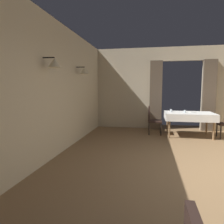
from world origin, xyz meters
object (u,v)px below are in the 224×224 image
Objects in this scene: glass_mid_a at (185,111)px; chair_mid_left at (153,119)px; plate_mid_c at (192,112)px; dining_table_mid at (189,115)px; glass_mid_b at (171,111)px.

chair_mid_left is at bearing 170.39° from glass_mid_a.
chair_mid_left is 4.69× the size of plate_mid_c.
chair_mid_left is 10.74× the size of glass_mid_a.
dining_table_mid is 1.15m from chair_mid_left.
glass_mid_a is 0.93× the size of glass_mid_b.
glass_mid_a is 0.43m from glass_mid_b.
chair_mid_left is 1.03m from glass_mid_a.
glass_mid_a is (0.98, -0.17, 0.28)m from chair_mid_left.
plate_mid_c is at bearing 1.31° from glass_mid_b.
glass_mid_a is at bearing -9.61° from chair_mid_left.
plate_mid_c is (0.66, 0.02, -0.04)m from glass_mid_b.
plate_mid_c is at bearing 40.82° from dining_table_mid.
glass_mid_b is at bearing 171.83° from dining_table_mid.
chair_mid_left is 0.65m from glass_mid_b.
glass_mid_b is at bearing 0.11° from chair_mid_left.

